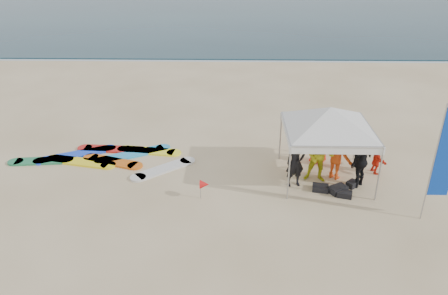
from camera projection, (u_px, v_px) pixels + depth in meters
name	position (u px, v px, depth m)	size (l,w,h in m)	color
ground	(234.00, 227.00, 12.20)	(120.00, 120.00, 0.00)	beige
shoreline_foam	(234.00, 59.00, 28.55)	(160.00, 1.20, 0.01)	silver
person_black_a	(295.00, 162.00, 13.88)	(0.61, 0.40, 1.68)	black
person_yellow	(319.00, 156.00, 14.11)	(0.90, 0.70, 1.85)	gold
person_orange_a	(337.00, 154.00, 14.32)	(1.11, 0.64, 1.72)	#D94613
person_black_b	(361.00, 161.00, 13.83)	(1.05, 0.44, 1.80)	black
person_orange_b	(319.00, 141.00, 15.34)	(0.81, 0.53, 1.65)	red
person_seated	(377.00, 159.00, 14.78)	(0.95, 0.30, 1.03)	red
canopy_tent	(331.00, 108.00, 13.59)	(3.82, 3.82, 2.88)	#A5A5A8
feather_flag	(445.00, 154.00, 11.65)	(0.59, 0.04, 3.52)	#A5A5A8
marker_pennant	(204.00, 184.00, 13.31)	(0.28, 0.28, 0.64)	#A5A5A8
gear_pile	(337.00, 189.00, 13.83)	(1.56, 1.03, 0.22)	black
surfboard_spread	(108.00, 157.00, 15.93)	(6.35, 2.74, 0.07)	yellow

